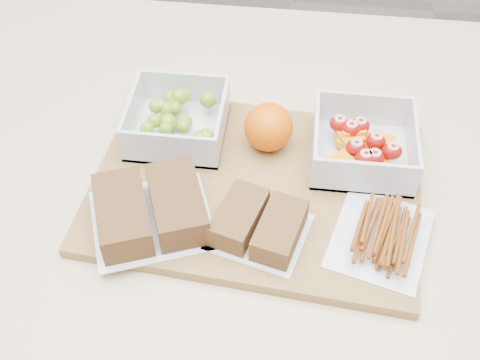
{
  "coord_description": "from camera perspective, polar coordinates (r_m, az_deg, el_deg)",
  "views": [
    {
      "loc": [
        0.06,
        -0.49,
        1.5
      ],
      "look_at": [
        0.0,
        0.01,
        0.93
      ],
      "focal_mm": 45.0,
      "sensor_mm": 36.0,
      "label": 1
    }
  ],
  "objects": [
    {
      "name": "counter",
      "position": [
        1.16,
        -0.11,
        -16.22
      ],
      "size": [
        1.2,
        0.9,
        0.9
      ],
      "primitive_type": "cube",
      "color": "beige",
      "rests_on": "ground"
    },
    {
      "name": "cutting_board",
      "position": [
        0.79,
        1.51,
        -0.72
      ],
      "size": [
        0.44,
        0.33,
        0.02
      ],
      "primitive_type": "cube",
      "rotation": [
        0.0,
        0.0,
        -0.08
      ],
      "color": "olive",
      "rests_on": "counter"
    },
    {
      "name": "grape_container",
      "position": [
        0.83,
        -5.81,
        5.77
      ],
      "size": [
        0.13,
        0.13,
        0.05
      ],
      "color": "silver",
      "rests_on": "cutting_board"
    },
    {
      "name": "fruit_container",
      "position": [
        0.81,
        11.54,
        3.19
      ],
      "size": [
        0.13,
        0.13,
        0.06
      ],
      "color": "silver",
      "rests_on": "cutting_board"
    },
    {
      "name": "orange",
      "position": [
        0.8,
        2.72,
        5.04
      ],
      "size": [
        0.07,
        0.07,
        0.07
      ],
      "primitive_type": "sphere",
      "color": "#DF5A05",
      "rests_on": "cutting_board"
    },
    {
      "name": "sandwich_bag_left",
      "position": [
        0.73,
        -8.51,
        -2.8
      ],
      "size": [
        0.18,
        0.17,
        0.04
      ],
      "color": "silver",
      "rests_on": "cutting_board"
    },
    {
      "name": "sandwich_bag_center",
      "position": [
        0.72,
        1.82,
        -4.23
      ],
      "size": [
        0.13,
        0.12,
        0.03
      ],
      "color": "silver",
      "rests_on": "cutting_board"
    },
    {
      "name": "pretzel_bag",
      "position": [
        0.73,
        13.32,
        -4.78
      ],
      "size": [
        0.14,
        0.16,
        0.03
      ],
      "color": "silver",
      "rests_on": "cutting_board"
    }
  ]
}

